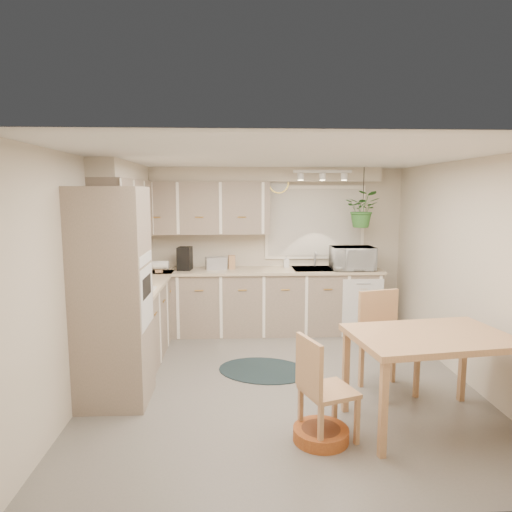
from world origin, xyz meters
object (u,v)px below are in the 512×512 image
(microwave, at_px, (352,256))
(pet_bed, at_px, (321,434))
(chair_back, at_px, (389,344))
(chair_left, at_px, (329,388))
(braided_rug, at_px, (264,370))
(dining_table, at_px, (428,380))

(microwave, bearing_deg, pet_bed, -109.57)
(pet_bed, bearing_deg, microwave, 71.34)
(chair_back, bearing_deg, chair_left, 31.31)
(chair_left, bearing_deg, pet_bed, -81.51)
(braided_rug, height_order, microwave, microwave)
(chair_left, distance_m, braided_rug, 1.61)
(dining_table, relative_size, braided_rug, 1.26)
(dining_table, relative_size, chair_left, 1.50)
(dining_table, bearing_deg, pet_bed, -168.15)
(pet_bed, height_order, microwave, microwave)
(chair_back, distance_m, braided_rug, 1.48)
(chair_back, height_order, pet_bed, chair_back)
(chair_back, bearing_deg, microwave, -109.25)
(chair_left, relative_size, braided_rug, 0.84)
(pet_bed, distance_m, microwave, 3.25)
(dining_table, height_order, pet_bed, dining_table)
(dining_table, distance_m, braided_rug, 1.93)
(dining_table, distance_m, pet_bed, 1.06)
(chair_back, relative_size, microwave, 1.71)
(chair_left, relative_size, microwave, 1.47)
(dining_table, relative_size, pet_bed, 2.87)
(chair_left, height_order, braided_rug, chair_left)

